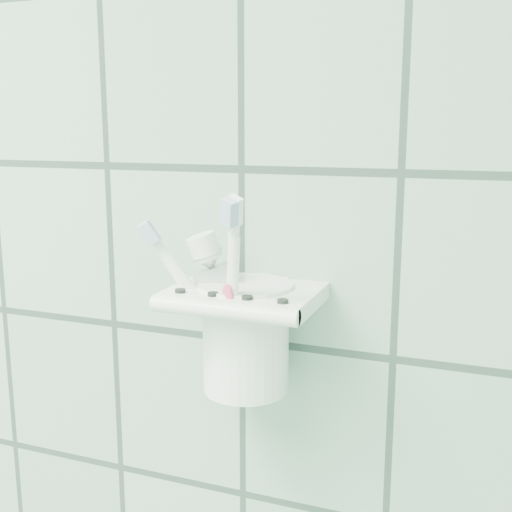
{
  "coord_description": "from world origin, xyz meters",
  "views": [
    {
      "loc": [
        0.86,
        0.61,
        1.47
      ],
      "look_at": [
        0.68,
        1.1,
        1.36
      ],
      "focal_mm": 45.0,
      "sensor_mm": 36.0,
      "label": 1
    }
  ],
  "objects": [
    {
      "name": "holder_bracket",
      "position": [
        0.65,
        1.15,
        1.31
      ],
      "size": [
        0.14,
        0.11,
        0.04
      ],
      "color": "white",
      "rests_on": "wall_back"
    },
    {
      "name": "toothpaste_tube",
      "position": [
        0.65,
        1.17,
        1.31
      ],
      "size": [
        0.07,
        0.04,
        0.16
      ],
      "rotation": [
        0.01,
        -0.33,
        0.41
      ],
      "color": "silver",
      "rests_on": "cup"
    },
    {
      "name": "cup",
      "position": [
        0.64,
        1.16,
        1.27
      ],
      "size": [
        0.09,
        0.09,
        0.11
      ],
      "color": "white",
      "rests_on": "holder_bracket"
    },
    {
      "name": "toothbrush_blue",
      "position": [
        0.63,
        1.17,
        1.32
      ],
      "size": [
        0.05,
        0.07,
        0.18
      ],
      "rotation": [
        -0.43,
        0.26,
        -0.13
      ],
      "color": "white",
      "rests_on": "cup"
    },
    {
      "name": "toothbrush_orange",
      "position": [
        0.63,
        1.15,
        1.33
      ],
      "size": [
        0.04,
        0.07,
        0.2
      ],
      "rotation": [
        0.22,
        0.3,
        -0.44
      ],
      "color": "white",
      "rests_on": "cup"
    },
    {
      "name": "toothbrush_pink",
      "position": [
        0.66,
        1.15,
        1.32
      ],
      "size": [
        0.09,
        0.04,
        0.18
      ],
      "rotation": [
        -0.02,
        -0.58,
        0.34
      ],
      "color": "white",
      "rests_on": "cup"
    }
  ]
}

